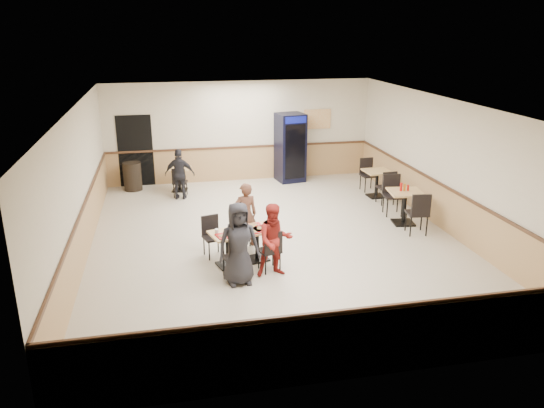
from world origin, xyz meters
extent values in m
plane|color=beige|center=(0.00, 0.00, 0.00)|extent=(10.00, 10.00, 0.00)
plane|color=silver|center=(0.00, 0.00, 3.00)|extent=(10.00, 10.00, 0.00)
plane|color=beige|center=(0.00, 5.00, 1.50)|extent=(8.00, 0.00, 8.00)
plane|color=beige|center=(0.00, -5.00, 1.50)|extent=(8.00, 0.00, 8.00)
plane|color=beige|center=(-4.00, 0.00, 1.50)|extent=(0.00, 10.00, 10.00)
plane|color=beige|center=(4.00, 0.00, 1.50)|extent=(0.00, 10.00, 10.00)
cube|color=tan|center=(0.00, 4.99, 0.50)|extent=(7.98, 0.03, 1.00)
cube|color=tan|center=(3.98, 0.00, 0.50)|extent=(0.03, 9.98, 1.00)
cube|color=#472B19|center=(0.00, 4.97, 1.03)|extent=(7.98, 0.04, 0.06)
cube|color=black|center=(-3.10, 4.98, 1.05)|extent=(1.00, 0.02, 2.10)
cube|color=orange|center=(2.40, 4.96, 1.80)|extent=(0.85, 0.02, 0.60)
cube|color=black|center=(-1.19, -1.11, 0.02)|extent=(0.50, 0.50, 0.04)
cylinder|color=black|center=(-1.19, -1.11, 0.35)|extent=(0.08, 0.08, 0.62)
cube|color=tan|center=(-1.19, -1.11, 0.67)|extent=(0.78, 0.78, 0.04)
cube|color=black|center=(-0.57, -0.95, 0.02)|extent=(0.50, 0.50, 0.04)
cylinder|color=black|center=(-0.57, -0.95, 0.35)|extent=(0.08, 0.08, 0.62)
cube|color=tan|center=(-0.57, -0.95, 0.67)|extent=(0.78, 0.78, 0.04)
imported|color=black|center=(-1.08, -1.89, 0.78)|extent=(0.80, 0.56, 1.56)
imported|color=maroon|center=(-0.37, -1.70, 0.71)|extent=(0.71, 0.57, 1.42)
imported|color=brown|center=(-0.68, -0.17, 0.70)|extent=(0.55, 0.39, 1.41)
imported|color=black|center=(-1.91, 3.43, 0.70)|extent=(0.87, 0.52, 1.39)
cube|color=#A80B0C|center=(-1.20, -1.23, 0.70)|extent=(0.48, 0.40, 0.02)
cube|color=#A80B0C|center=(-0.53, -1.08, 0.70)|extent=(0.48, 0.40, 0.02)
cube|color=#A80B0C|center=(-0.64, -0.85, 0.70)|extent=(0.48, 0.40, 0.02)
cube|color=#A80B0C|center=(-0.52, -1.02, 0.70)|extent=(0.48, 0.40, 0.02)
cylinder|color=silver|center=(-0.46, -1.01, 0.69)|extent=(0.21, 0.21, 0.01)
cube|color=#AC6C43|center=(-0.46, -1.01, 0.70)|extent=(0.26, 0.20, 0.02)
cylinder|color=silver|center=(-0.92, -1.21, 0.69)|extent=(0.21, 0.21, 0.01)
cube|color=#AC6C43|center=(-0.92, -1.21, 0.70)|extent=(0.24, 0.16, 0.02)
cylinder|color=silver|center=(-0.65, -0.83, 0.69)|extent=(0.21, 0.21, 0.01)
cube|color=#AC6C43|center=(-0.65, -0.83, 0.70)|extent=(0.27, 0.28, 0.02)
cylinder|color=silver|center=(-0.74, -1.18, 0.69)|extent=(0.21, 0.21, 0.01)
cube|color=#AC6C43|center=(-0.74, -1.18, 0.70)|extent=(0.28, 0.23, 0.02)
cylinder|color=silver|center=(-1.25, -1.24, 0.69)|extent=(0.21, 0.21, 0.01)
cube|color=#AC6C43|center=(-1.25, -1.24, 0.70)|extent=(0.28, 0.26, 0.02)
cylinder|color=silver|center=(-1.39, -1.07, 0.73)|extent=(0.07, 0.07, 0.09)
cylinder|color=silver|center=(-1.11, -1.04, 0.73)|extent=(0.07, 0.07, 0.09)
cylinder|color=silver|center=(-1.26, -1.37, 0.73)|extent=(0.07, 0.07, 0.09)
cylinder|color=#ACB2C0|center=(-0.85, -0.97, 0.75)|extent=(0.07, 0.07, 0.12)
cylinder|color=#ACB2C0|center=(-0.77, -1.00, 0.75)|extent=(0.07, 0.07, 0.12)
cylinder|color=#ACB2C0|center=(-0.84, -0.98, 0.75)|extent=(0.07, 0.07, 0.12)
ellipsoid|color=white|center=(-0.86, -1.04, 0.73)|extent=(0.14, 0.14, 0.10)
cube|color=black|center=(3.24, 0.38, 0.02)|extent=(0.55, 0.55, 0.04)
cylinder|color=black|center=(3.24, 0.38, 0.41)|extent=(0.10, 0.10, 0.74)
cube|color=tan|center=(3.24, 0.38, 0.79)|extent=(0.86, 0.86, 0.04)
cube|color=black|center=(3.42, 2.50, 0.02)|extent=(0.48, 0.48, 0.04)
cylinder|color=black|center=(3.42, 2.50, 0.38)|extent=(0.09, 0.09, 0.68)
cube|color=tan|center=(3.42, 2.50, 0.73)|extent=(0.74, 0.74, 0.04)
cylinder|color=red|center=(3.14, 0.43, 0.91)|extent=(0.06, 0.06, 0.20)
cylinder|color=#B66C18|center=(3.23, 0.43, 0.90)|extent=(0.06, 0.06, 0.17)
cylinder|color=red|center=(3.32, 0.43, 0.88)|extent=(0.05, 0.05, 0.14)
cube|color=black|center=(-1.91, 4.20, 0.02)|extent=(0.48, 0.48, 0.04)
cylinder|color=black|center=(-1.91, 4.20, 0.35)|extent=(0.08, 0.08, 0.62)
cube|color=tan|center=(-1.91, 4.20, 0.66)|extent=(0.75, 0.75, 0.04)
cube|color=black|center=(1.46, 4.60, 1.03)|extent=(0.89, 0.87, 2.06)
cube|color=black|center=(1.52, 4.21, 0.97)|extent=(0.62, 0.12, 1.62)
cube|color=navy|center=(1.52, 4.20, 1.93)|extent=(0.65, 0.12, 0.19)
cylinder|color=black|center=(-3.22, 4.55, 0.41)|extent=(0.52, 0.52, 0.81)
camera|label=1|loc=(-2.30, -10.67, 4.52)|focal=35.00mm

